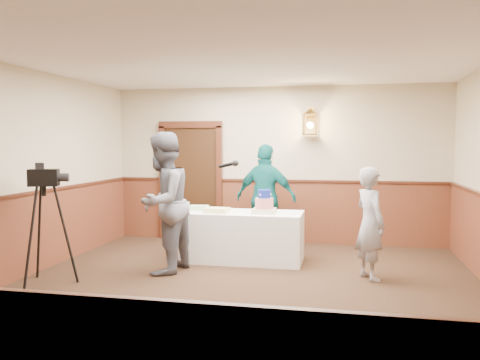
{
  "coord_description": "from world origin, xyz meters",
  "views": [
    {
      "loc": [
        1.22,
        -5.57,
        1.79
      ],
      "look_at": [
        -0.3,
        1.7,
        1.25
      ],
      "focal_mm": 38.0,
      "sensor_mm": 36.0,
      "label": 1
    }
  ],
  "objects_px": {
    "assistant_p": "(266,198)",
    "tv_camera_rig": "(45,233)",
    "sheet_cake_yellow": "(217,210)",
    "tiered_cake": "(264,204)",
    "interviewer": "(163,203)",
    "baker": "(370,223)",
    "display_table": "(243,236)",
    "sheet_cake_green": "(199,208)"
  },
  "relations": [
    {
      "from": "tiered_cake",
      "to": "tv_camera_rig",
      "type": "height_order",
      "value": "tv_camera_rig"
    },
    {
      "from": "tv_camera_rig",
      "to": "display_table",
      "type": "bearing_deg",
      "value": 18.04
    },
    {
      "from": "display_table",
      "to": "tiered_cake",
      "type": "relative_size",
      "value": 5.16
    },
    {
      "from": "display_table",
      "to": "interviewer",
      "type": "height_order",
      "value": "interviewer"
    },
    {
      "from": "assistant_p",
      "to": "tv_camera_rig",
      "type": "distance_m",
      "value": 3.49
    },
    {
      "from": "interviewer",
      "to": "tv_camera_rig",
      "type": "relative_size",
      "value": 1.33
    },
    {
      "from": "assistant_p",
      "to": "tv_camera_rig",
      "type": "xyz_separation_m",
      "value": [
        -2.44,
        -2.49,
        -0.23
      ]
    },
    {
      "from": "display_table",
      "to": "interviewer",
      "type": "distance_m",
      "value": 1.43
    },
    {
      "from": "display_table",
      "to": "baker",
      "type": "distance_m",
      "value": 2.0
    },
    {
      "from": "interviewer",
      "to": "baker",
      "type": "xyz_separation_m",
      "value": [
        2.78,
        0.22,
        -0.23
      ]
    },
    {
      "from": "interviewer",
      "to": "assistant_p",
      "type": "distance_m",
      "value": 2.03
    },
    {
      "from": "display_table",
      "to": "tv_camera_rig",
      "type": "relative_size",
      "value": 1.23
    },
    {
      "from": "sheet_cake_yellow",
      "to": "baker",
      "type": "xyz_separation_m",
      "value": [
        2.21,
        -0.52,
        -0.04
      ]
    },
    {
      "from": "tiered_cake",
      "to": "tv_camera_rig",
      "type": "xyz_separation_m",
      "value": [
        -2.54,
        -1.7,
        -0.23
      ]
    },
    {
      "from": "interviewer",
      "to": "tv_camera_rig",
      "type": "bearing_deg",
      "value": -48.16
    },
    {
      "from": "interviewer",
      "to": "baker",
      "type": "bearing_deg",
      "value": 102.75
    },
    {
      "from": "baker",
      "to": "interviewer",
      "type": "bearing_deg",
      "value": 66.26
    },
    {
      "from": "display_table",
      "to": "sheet_cake_yellow",
      "type": "xyz_separation_m",
      "value": [
        -0.36,
        -0.16,
        0.41
      ]
    },
    {
      "from": "sheet_cake_green",
      "to": "display_table",
      "type": "bearing_deg",
      "value": -6.87
    },
    {
      "from": "display_table",
      "to": "baker",
      "type": "bearing_deg",
      "value": -20.32
    },
    {
      "from": "sheet_cake_yellow",
      "to": "tiered_cake",
      "type": "bearing_deg",
      "value": 8.97
    },
    {
      "from": "baker",
      "to": "display_table",
      "type": "bearing_deg",
      "value": 41.33
    },
    {
      "from": "sheet_cake_green",
      "to": "tv_camera_rig",
      "type": "distance_m",
      "value": 2.36
    },
    {
      "from": "baker",
      "to": "tv_camera_rig",
      "type": "bearing_deg",
      "value": 76.42
    },
    {
      "from": "assistant_p",
      "to": "display_table",
      "type": "bearing_deg",
      "value": 86.07
    },
    {
      "from": "baker",
      "to": "tiered_cake",
      "type": "bearing_deg",
      "value": 38.83
    },
    {
      "from": "tiered_cake",
      "to": "interviewer",
      "type": "xyz_separation_m",
      "value": [
        -1.27,
        -0.86,
        0.09
      ]
    },
    {
      "from": "display_table",
      "to": "interviewer",
      "type": "xyz_separation_m",
      "value": [
        -0.94,
        -0.91,
        0.6
      ]
    },
    {
      "from": "tiered_cake",
      "to": "interviewer",
      "type": "height_order",
      "value": "interviewer"
    },
    {
      "from": "display_table",
      "to": "sheet_cake_yellow",
      "type": "relative_size",
      "value": 5.15
    },
    {
      "from": "assistant_p",
      "to": "baker",
      "type": "bearing_deg",
      "value": 152.31
    },
    {
      "from": "tiered_cake",
      "to": "sheet_cake_yellow",
      "type": "bearing_deg",
      "value": -171.03
    },
    {
      "from": "tiered_cake",
      "to": "baker",
      "type": "distance_m",
      "value": 1.64
    },
    {
      "from": "tiered_cake",
      "to": "sheet_cake_green",
      "type": "distance_m",
      "value": 1.07
    },
    {
      "from": "baker",
      "to": "assistant_p",
      "type": "bearing_deg",
      "value": 20.01
    },
    {
      "from": "sheet_cake_green",
      "to": "assistant_p",
      "type": "xyz_separation_m",
      "value": [
        0.96,
        0.66,
        0.1
      ]
    },
    {
      "from": "sheet_cake_green",
      "to": "assistant_p",
      "type": "height_order",
      "value": "assistant_p"
    },
    {
      "from": "interviewer",
      "to": "tiered_cake",
      "type": "bearing_deg",
      "value": 132.08
    },
    {
      "from": "assistant_p",
      "to": "interviewer",
      "type": "bearing_deg",
      "value": 68.46
    },
    {
      "from": "sheet_cake_yellow",
      "to": "tv_camera_rig",
      "type": "relative_size",
      "value": 0.24
    },
    {
      "from": "tiered_cake",
      "to": "tv_camera_rig",
      "type": "relative_size",
      "value": 0.24
    },
    {
      "from": "sheet_cake_yellow",
      "to": "sheet_cake_green",
      "type": "relative_size",
      "value": 1.21
    }
  ]
}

